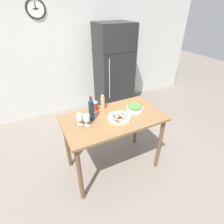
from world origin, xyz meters
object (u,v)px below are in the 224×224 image
(wine_glass_near, at_px, (87,118))
(salad_bowl, at_px, (135,107))
(wine_glass_far, at_px, (79,117))
(refrigerator, at_px, (114,69))
(homemade_pizza, at_px, (119,118))
(salt_canister, at_px, (95,106))
(pepper_mill, at_px, (103,102))
(wine_bottle, at_px, (91,109))

(wine_glass_near, xyz_separation_m, salad_bowl, (0.72, 0.03, -0.05))
(wine_glass_far, bearing_deg, refrigerator, 51.49)
(salad_bowl, xyz_separation_m, homemade_pizza, (-0.30, -0.09, -0.03))
(wine_glass_near, height_order, salt_canister, wine_glass_near)
(wine_glass_far, relative_size, homemade_pizza, 0.48)
(refrigerator, xyz_separation_m, wine_glass_near, (-1.25, -1.72, 0.08))
(pepper_mill, xyz_separation_m, homemade_pizza, (0.09, -0.32, -0.09))
(salad_bowl, bearing_deg, homemade_pizza, -162.91)
(pepper_mill, relative_size, salad_bowl, 0.97)
(wine_bottle, xyz_separation_m, salad_bowl, (0.62, -0.06, -0.10))
(wine_glass_far, relative_size, salad_bowl, 0.62)
(salad_bowl, height_order, homemade_pizza, salad_bowl)
(pepper_mill, xyz_separation_m, salt_canister, (-0.11, 0.01, -0.04))
(wine_bottle, xyz_separation_m, salt_canister, (0.12, 0.19, -0.08))
(wine_glass_far, height_order, homemade_pizza, wine_glass_far)
(wine_bottle, relative_size, wine_glass_near, 2.26)
(homemade_pizza, distance_m, salt_canister, 0.39)
(pepper_mill, bearing_deg, wine_glass_near, -141.41)
(refrigerator, bearing_deg, wine_glass_near, -126.07)
(refrigerator, height_order, wine_bottle, refrigerator)
(wine_glass_far, bearing_deg, wine_glass_near, -35.72)
(wine_glass_near, bearing_deg, refrigerator, 53.93)
(pepper_mill, height_order, salad_bowl, pepper_mill)
(pepper_mill, distance_m, salt_canister, 0.11)
(wine_glass_far, distance_m, pepper_mill, 0.45)
(refrigerator, bearing_deg, homemade_pizza, -115.10)
(wine_bottle, xyz_separation_m, pepper_mill, (0.23, 0.17, -0.04))
(refrigerator, relative_size, pepper_mill, 8.34)
(wine_bottle, bearing_deg, salt_canister, 56.44)
(salad_bowl, distance_m, salt_canister, 0.55)
(wine_glass_far, relative_size, salt_canister, 1.09)
(wine_glass_near, height_order, pepper_mill, pepper_mill)
(salt_canister, bearing_deg, homemade_pizza, -60.03)
(homemade_pizza, relative_size, salt_canister, 2.27)
(wine_glass_near, bearing_deg, homemade_pizza, -8.12)
(pepper_mill, height_order, salt_canister, pepper_mill)
(salt_canister, bearing_deg, pepper_mill, -7.75)
(homemade_pizza, height_order, salt_canister, salt_canister)
(wine_bottle, distance_m, wine_glass_near, 0.14)
(refrigerator, distance_m, salt_canister, 1.77)
(wine_glass_near, distance_m, salad_bowl, 0.72)
(wine_bottle, xyz_separation_m, homemade_pizza, (0.32, -0.15, -0.13))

